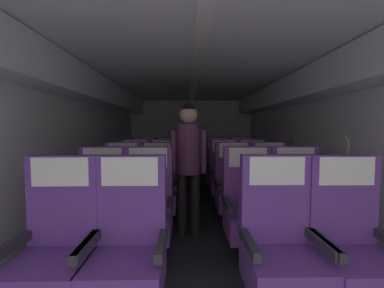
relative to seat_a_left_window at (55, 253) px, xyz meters
The scene contains 23 objects.
ground 2.29m from the seat_a_left_window, 63.52° to the left, with size 3.65×7.66×0.02m, color #23282D.
fuselage_shell 2.70m from the seat_a_left_window, 66.18° to the left, with size 3.53×7.31×2.13m.
seat_a_left_window is the anchor object (origin of this frame).
seat_a_left_aisle 0.48m from the seat_a_left_window, ahead, with size 0.52×0.51×1.11m.
seat_a_right_aisle 2.00m from the seat_a_left_window, ahead, with size 0.52×0.51×1.11m.
seat_a_right_window 1.51m from the seat_a_left_window, ahead, with size 0.52×0.51×1.11m.
seat_b_left_window 0.88m from the seat_a_left_window, 89.70° to the left, with size 0.52×0.51×1.11m.
seat_b_left_aisle 1.00m from the seat_a_left_window, 61.62° to the left, with size 0.52×0.51×1.11m.
seat_b_right_aisle 2.19m from the seat_a_left_window, 23.56° to the left, with size 0.52×0.51×1.11m.
seat_b_right_window 1.74m from the seat_a_left_window, 30.02° to the left, with size 0.52×0.51×1.11m.
seat_c_left_window 1.73m from the seat_a_left_window, 89.95° to the left, with size 0.52×0.51×1.11m.
seat_c_left_aisle 1.80m from the seat_a_left_window, 74.07° to the left, with size 0.52×0.51×1.11m.
seat_c_right_aisle 2.65m from the seat_a_left_window, 40.85° to the left, with size 0.52×0.51×1.11m.
seat_c_right_window 2.31m from the seat_a_left_window, 49.03° to the left, with size 0.52×0.51×1.11m.
seat_d_left_window 2.59m from the seat_a_left_window, 89.93° to the left, with size 0.52×0.51×1.11m.
seat_d_left_aisle 2.65m from the seat_a_left_window, 79.48° to the left, with size 0.52×0.51×1.11m.
seat_d_right_aisle 3.29m from the seat_a_left_window, 52.74° to the left, with size 0.52×0.51×1.11m.
seat_d_right_window 3.03m from the seat_a_left_window, 60.07° to the left, with size 0.52×0.51×1.11m.
seat_e_left_window 3.48m from the seat_a_left_window, 90.13° to the left, with size 0.52×0.51×1.11m.
seat_e_left_aisle 3.52m from the seat_a_left_window, 82.00° to the left, with size 0.52×0.51×1.11m.
seat_e_right_aisle 3.99m from the seat_a_left_window, 60.12° to the left, with size 0.52×0.51×1.11m.
seat_e_right_window 3.79m from the seat_a_left_window, 66.60° to the left, with size 0.52×0.51×1.11m.
flight_attendant 1.74m from the seat_a_left_window, 57.51° to the left, with size 0.43×0.28×1.60m.
Camera 1 is at (-0.12, -0.06, 1.30)m, focal length 24.24 mm.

